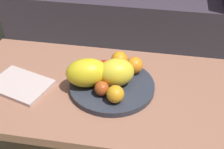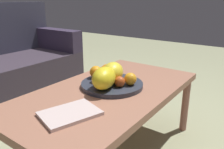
# 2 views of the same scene
# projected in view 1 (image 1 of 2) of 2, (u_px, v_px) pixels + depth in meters

# --- Properties ---
(coffee_table) EXTENTS (1.20, 0.64, 0.44)m
(coffee_table) POSITION_uv_depth(u_px,v_px,m) (100.00, 96.00, 1.42)
(coffee_table) COLOR #9A654E
(coffee_table) RESTS_ON ground_plane
(fruit_bowl) EXTENTS (0.36, 0.36, 0.03)m
(fruit_bowl) POSITION_uv_depth(u_px,v_px,m) (112.00, 86.00, 1.38)
(fruit_bowl) COLOR #2D323E
(fruit_bowl) RESTS_ON coffee_table
(melon_large_front) EXTENTS (0.18, 0.16, 0.12)m
(melon_large_front) POSITION_uv_depth(u_px,v_px,m) (116.00, 72.00, 1.34)
(melon_large_front) COLOR yellow
(melon_large_front) RESTS_ON fruit_bowl
(melon_smaller_beside) EXTENTS (0.21, 0.17, 0.12)m
(melon_smaller_beside) POSITION_uv_depth(u_px,v_px,m) (87.00, 73.00, 1.34)
(melon_smaller_beside) COLOR yellow
(melon_smaller_beside) RESTS_ON fruit_bowl
(orange_front) EXTENTS (0.07, 0.07, 0.07)m
(orange_front) POSITION_uv_depth(u_px,v_px,m) (115.00, 94.00, 1.27)
(orange_front) COLOR orange
(orange_front) RESTS_ON fruit_bowl
(orange_left) EXTENTS (0.08, 0.08, 0.08)m
(orange_left) POSITION_uv_depth(u_px,v_px,m) (135.00, 65.00, 1.42)
(orange_left) COLOR orange
(orange_left) RESTS_ON fruit_bowl
(orange_back) EXTENTS (0.08, 0.08, 0.08)m
(orange_back) POSITION_uv_depth(u_px,v_px,m) (119.00, 60.00, 1.46)
(orange_back) COLOR orange
(orange_back) RESTS_ON fruit_bowl
(apple_front) EXTENTS (0.06, 0.06, 0.06)m
(apple_front) POSITION_uv_depth(u_px,v_px,m) (102.00, 89.00, 1.30)
(apple_front) COLOR #AB471A
(apple_front) RESTS_ON fruit_bowl
(apple_left) EXTENTS (0.06, 0.06, 0.06)m
(apple_left) POSITION_uv_depth(u_px,v_px,m) (105.00, 67.00, 1.42)
(apple_left) COLOR red
(apple_left) RESTS_ON fruit_bowl
(banana_bunch) EXTENTS (0.17, 0.12, 0.06)m
(banana_bunch) POSITION_uv_depth(u_px,v_px,m) (113.00, 73.00, 1.39)
(banana_bunch) COLOR yellow
(banana_bunch) RESTS_ON fruit_bowl
(magazine) EXTENTS (0.29, 0.25, 0.02)m
(magazine) POSITION_uv_depth(u_px,v_px,m) (20.00, 85.00, 1.40)
(magazine) COLOR beige
(magazine) RESTS_ON coffee_table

